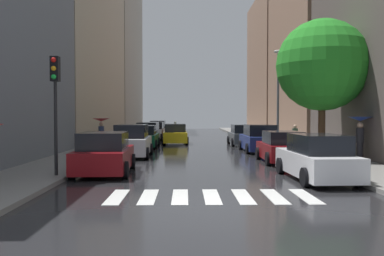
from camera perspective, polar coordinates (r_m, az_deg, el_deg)
The scene contains 25 objects.
ground_plane at distance 34.05m, azimuth 0.34°, elevation -2.15°, with size 28.00×72.00×0.04m, color #242426.
sidewalk_left at distance 34.52m, azimuth -10.51°, elevation -1.96°, with size 3.00×72.00×0.15m, color gray.
sidewalk_right at distance 34.80m, azimuth 11.11°, elevation -1.94°, with size 3.00×72.00×0.15m, color gray.
crosswalk_stripes at distance 11.81m, azimuth 2.76°, elevation -9.55°, with size 5.85×2.20×0.01m.
building_left_mid at distance 39.67m, azimuth -16.15°, elevation 10.38°, with size 6.00×21.54×16.57m, color #B2A38C.
building_left_far at distance 60.64m, azimuth -10.80°, elevation 9.80°, with size 6.00×19.91×21.57m, color #9E9384.
building_right_mid at distance 38.34m, azimuth 17.15°, elevation 8.98°, with size 6.00×13.87×14.33m, color #8C6B56.
building_right_far at distance 52.56m, azimuth 12.14°, elevation 8.40°, with size 6.00×14.15×16.78m, color #8C6B56.
parked_car_left_nearest at distance 16.67m, azimuth -12.15°, elevation -3.58°, with size 2.29×4.41×1.66m.
parked_car_left_second at distance 23.04m, azimuth -8.38°, elevation -1.92°, with size 2.11×4.32×1.81m.
parked_car_left_third at distance 29.40m, azimuth -6.71°, elevation -1.28°, with size 2.08×4.31×1.59m.
parked_car_left_fourth at distance 35.72m, azimuth -6.13°, elevation -0.66°, with size 2.24×4.72×1.70m.
parked_car_left_fifth at distance 41.24m, azimuth -5.14°, elevation -0.36°, with size 2.01×4.57×1.65m.
parked_car_left_sixth at distance 46.94m, azimuth -4.76°, elevation -0.07°, with size 2.06×4.80×1.69m.
parked_car_right_nearest at distance 15.37m, azimuth 17.01°, elevation -4.10°, with size 2.11×4.65×1.65m.
parked_car_right_second at distance 20.54m, azimuth 12.46°, elevation -2.71°, with size 2.09×4.11×1.54m.
parked_car_right_third at distance 26.21m, azimuth 9.36°, elevation -1.54°, with size 2.14×4.56×1.73m.
parked_car_right_fourth at distance 31.82m, azimuth 7.18°, elevation -1.05°, with size 2.18×4.37×1.60m.
taxi_midroad at distance 33.22m, azimuth -2.37°, elevation -0.89°, with size 2.19×4.64×1.81m.
pedestrian_foreground at distance 27.33m, azimuth -12.58°, elevation 0.34°, with size 1.15×1.15×1.97m.
pedestrian_near_tree at distance 26.74m, azimuth 14.20°, elevation -1.17°, with size 0.36×0.36×1.58m.
pedestrian_far_side at distance 20.85m, azimuth 22.44°, elevation 0.03°, with size 1.13×1.13×2.10m.
street_tree_right at distance 22.34m, azimuth 17.75°, elevation 8.34°, with size 4.73×4.73×7.13m.
traffic_light_left_corner at distance 15.57m, azimuth -18.58°, elevation 5.23°, with size 0.30×0.42×4.30m.
lamp_post_right at distance 28.41m, azimuth 11.94°, elevation 5.10°, with size 0.60×0.28×6.61m.
Camera 1 is at (-0.75, -9.96, 2.33)m, focal length 38.16 mm.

